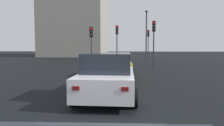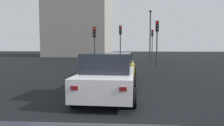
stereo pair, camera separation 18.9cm
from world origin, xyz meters
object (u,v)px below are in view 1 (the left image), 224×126
traffic_light_near_right (148,39)px  traffic_light_far_left (117,37)px  traffic_light_near_left (154,34)px  car_white_second (108,77)px  street_lamp_kerbside (146,31)px  traffic_light_far_right (91,38)px  car_yellow_lead (117,64)px

traffic_light_near_right → traffic_light_far_left: 7.81m
traffic_light_near_left → traffic_light_far_left: 4.77m
car_white_second → traffic_light_near_left: 11.29m
car_white_second → traffic_light_near_right: 21.27m
car_white_second → street_lamp_kerbside: 19.19m
car_white_second → traffic_light_near_left: size_ratio=1.04×
traffic_light_near_right → traffic_light_near_left: bearing=4.2°
traffic_light_far_right → traffic_light_far_left: bearing=145.6°
traffic_light_near_right → street_lamp_kerbside: street_lamp_kerbside is taller
traffic_light_near_left → street_lamp_kerbside: bearing=-173.6°
car_white_second → traffic_light_far_right: 11.11m
traffic_light_near_left → car_white_second: bearing=-8.7°
traffic_light_near_left → traffic_light_far_right: bearing=-83.2°
car_white_second → street_lamp_kerbside: bearing=-8.7°
traffic_light_near_left → traffic_light_far_left: (3.40, 3.34, -0.01)m
traffic_light_near_right → street_lamp_kerbside: (-2.16, 0.45, 0.82)m
car_white_second → traffic_light_far_right: size_ratio=1.18×
traffic_light_far_right → traffic_light_near_left: bearing=87.2°
car_yellow_lead → traffic_light_far_left: traffic_light_far_left is taller
car_white_second → traffic_light_near_left: bearing=-15.0°
traffic_light_far_left → traffic_light_near_right: bearing=144.7°
traffic_light_near_right → street_lamp_kerbside: 2.35m
street_lamp_kerbside → traffic_light_far_right: bearing=145.6°
street_lamp_kerbside → traffic_light_near_right: bearing=-11.8°
traffic_light_far_left → street_lamp_kerbside: size_ratio=0.64×
car_yellow_lead → traffic_light_near_right: bearing=-14.9°
car_yellow_lead → traffic_light_far_right: bearing=26.5°
car_white_second → traffic_light_far_right: (10.68, 2.47, 1.83)m
car_yellow_lead → traffic_light_near_left: bearing=-33.7°
traffic_light_near_left → traffic_light_near_right: bearing=-176.1°
car_white_second → traffic_light_far_left: 14.25m
traffic_light_far_left → traffic_light_far_right: (-3.40, 2.09, -0.31)m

